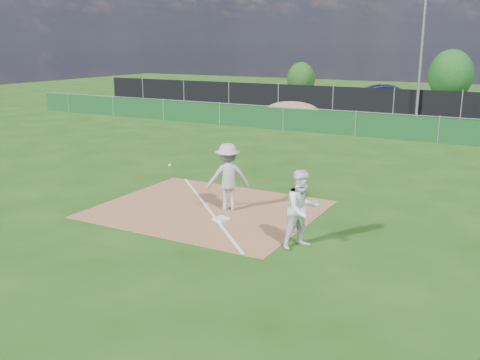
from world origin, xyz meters
name	(u,v)px	position (x,y,z in m)	size (l,w,h in m)	color
ground	(320,154)	(0.00, 10.00, 0.00)	(90.00, 90.00, 0.00)	#1A420E
infield_dirt	(208,209)	(0.00, 1.00, 0.01)	(6.00, 5.00, 0.02)	brown
foul_line	(208,209)	(0.00, 1.00, 0.03)	(0.08, 7.00, 0.01)	white
green_fence	(356,124)	(0.00, 15.00, 0.60)	(44.00, 0.05, 1.20)	#103B18
dirt_mound	(292,111)	(-5.00, 18.50, 0.58)	(3.38, 2.60, 1.17)	olive
black_fence	(394,103)	(0.00, 23.00, 0.90)	(46.00, 0.04, 1.80)	black
parking_lot	(409,109)	(0.00, 28.00, 0.01)	(46.00, 9.00, 0.01)	black
light_pole	(421,53)	(1.50, 22.70, 4.00)	(0.16, 0.16, 8.00)	slate
first_base	(221,219)	(0.85, 0.31, 0.06)	(0.34, 0.34, 0.07)	silver
play_at_first	(228,177)	(0.52, 1.22, 0.97)	(2.50, 1.35, 1.90)	#ADACAF
runner	(302,209)	(3.43, -0.41, 0.92)	(0.90, 0.70, 1.85)	white
car_left	(302,95)	(-7.88, 27.14, 0.67)	(1.57, 3.90, 1.33)	#A8ABB0
car_mid	(391,97)	(-1.20, 27.36, 0.84)	(1.77, 5.07, 1.67)	black
tree_left	(301,79)	(-10.48, 33.11, 1.52)	(2.49, 2.49, 2.95)	#382316
tree_mid	(451,75)	(1.67, 34.78, 2.12)	(3.46, 3.46, 4.11)	#382316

